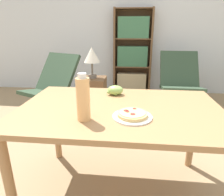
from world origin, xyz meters
The scene contains 11 objects.
ground_plane centered at (0.00, 0.00, 0.00)m, with size 14.00×14.00×0.00m, color #9E7F5B.
wall_back centered at (0.00, 2.62, 1.30)m, with size 8.00×0.05×2.60m.
dining_table centered at (0.01, -0.14, 0.64)m, with size 1.40×0.89×0.73m.
pizza_on_plate centered at (0.09, -0.30, 0.74)m, with size 0.24×0.24×0.04m.
grape_bunch centered at (-0.05, 0.13, 0.76)m, with size 0.13×0.10×0.08m.
drink_bottle centered at (-0.19, -0.36, 0.86)m, with size 0.08×0.08×0.28m.
lounge_chair_near centered at (-1.10, 1.27, 0.29)m, with size 0.83×0.94×0.88m.
lounge_chair_far centered at (0.85, 1.77, 0.29)m, with size 0.62×0.77×0.88m.
bookshelf centered at (0.07, 2.48, 0.75)m, with size 0.72×0.24×1.59m.
side_table centered at (-0.44, 1.13, 0.31)m, with size 0.34×0.34×0.62m.
table_lamp centered at (-0.44, 1.13, 0.90)m, with size 0.21×0.21×0.40m.
Camera 1 is at (0.08, -1.42, 1.24)m, focal length 32.00 mm.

